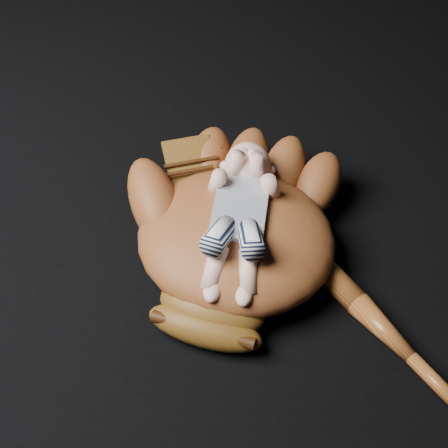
% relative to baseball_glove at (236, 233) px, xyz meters
% --- Properties ---
extents(baseball_glove, '(0.58, 0.63, 0.16)m').
position_rel_baseball_glove_xyz_m(baseball_glove, '(0.00, 0.00, 0.00)').
color(baseball_glove, brown).
rests_on(baseball_glove, ground).
extents(newborn_baby, '(0.19, 0.35, 0.14)m').
position_rel_baseball_glove_xyz_m(newborn_baby, '(0.00, -0.01, 0.05)').
color(newborn_baby, beige).
rests_on(newborn_baby, baseball_glove).
extents(baseball_bat, '(0.34, 0.43, 0.05)m').
position_rel_baseball_glove_xyz_m(baseball_bat, '(0.24, -0.13, -0.06)').
color(baseball_bat, brown).
rests_on(baseball_bat, ground).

